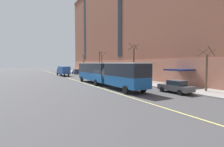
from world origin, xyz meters
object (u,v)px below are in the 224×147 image
object	(u,v)px
street_lamp	(100,61)
fire_hydrant	(91,74)
parked_car_darkgray_3	(176,87)
parked_car_darkgray_4	(98,75)
street_tree_mid_block	(134,61)
street_tree_far_downtown	(84,63)
parked_car_navy_2	(76,72)
parked_car_silver_0	(126,79)
street_tree_near_corner	(206,68)
city_bus	(105,72)
street_tree_far_uptown	(102,63)
box_truck	(63,70)

from	to	relation	value
street_lamp	fire_hydrant	size ratio (longest dim) A/B	8.78
parked_car_darkgray_3	parked_car_darkgray_4	world-z (taller)	same
street_tree_mid_block	parked_car_darkgray_3	bearing A→B (deg)	-104.94
street_lamp	parked_car_darkgray_4	bearing A→B (deg)	-121.60
street_tree_mid_block	street_tree_far_downtown	size ratio (longest dim) A/B	1.04
parked_car_darkgray_4	parked_car_navy_2	bearing A→B (deg)	89.60
street_tree_far_downtown	street_lamp	bearing A→B (deg)	-96.44
parked_car_silver_0	parked_car_navy_2	xyz separation A→B (m)	(-0.12, 31.06, -0.00)
parked_car_silver_0	parked_car_darkgray_4	xyz separation A→B (m)	(-0.25, 12.24, 0.00)
parked_car_navy_2	street_lamp	size ratio (longest dim) A/B	0.72
parked_car_darkgray_3	street_tree_near_corner	size ratio (longest dim) A/B	0.78
parked_car_darkgray_3	parked_car_navy_2	bearing A→B (deg)	90.14
street_tree_mid_block	city_bus	bearing A→B (deg)	-152.59
city_bus	fire_hydrant	distance (m)	23.68
parked_car_navy_2	street_tree_near_corner	world-z (taller)	street_tree_near_corner
city_bus	street_tree_mid_block	xyz separation A→B (m)	(8.43, 4.37, 1.87)
parked_car_silver_0	street_tree_near_corner	size ratio (longest dim) A/B	0.78
parked_car_darkgray_4	street_tree_far_downtown	xyz separation A→B (m)	(4.05, 22.15, 2.92)
street_tree_far_uptown	street_lamp	xyz separation A→B (m)	(-2.17, -3.46, 0.48)
street_lamp	fire_hydrant	bearing A→B (deg)	90.91
city_bus	fire_hydrant	xyz separation A→B (m)	(6.18, 22.80, -1.63)
street_tree_near_corner	fire_hydrant	world-z (taller)	street_tree_near_corner
box_truck	street_tree_near_corner	world-z (taller)	street_tree_near_corner
street_tree_mid_block	street_lamp	distance (m)	12.34
street_tree_mid_block	street_lamp	bearing A→B (deg)	100.05
parked_car_navy_2	street_tree_near_corner	distance (m)	43.72
city_bus	street_tree_far_downtown	xyz separation A→B (m)	(8.43, 35.58, 1.58)
street_tree_far_uptown	fire_hydrant	bearing A→B (deg)	128.79
street_tree_far_uptown	street_lamp	distance (m)	4.11
street_tree_near_corner	street_tree_far_uptown	world-z (taller)	street_tree_far_uptown
parked_car_darkgray_4	street_tree_near_corner	world-z (taller)	street_tree_near_corner
parked_car_silver_0	street_tree_far_uptown	size ratio (longest dim) A/B	0.60
parked_car_silver_0	parked_car_navy_2	bearing A→B (deg)	90.22
parked_car_navy_2	box_truck	size ratio (longest dim) A/B	0.61
parked_car_navy_2	box_truck	world-z (taller)	box_truck
parked_car_silver_0	fire_hydrant	size ratio (longest dim) A/B	6.02
city_bus	street_tree_near_corner	xyz separation A→B (m)	(8.41, -11.24, 0.88)
street_tree_near_corner	street_tree_mid_block	xyz separation A→B (m)	(0.02, 15.62, 0.99)
street_tree_far_uptown	street_tree_far_downtown	xyz separation A→B (m)	(-0.02, 15.60, 0.12)
parked_car_navy_2	street_tree_near_corner	size ratio (longest dim) A/B	0.82
box_truck	street_tree_near_corner	xyz separation A→B (m)	(9.52, -36.65, 1.42)
box_truck	street_tree_far_uptown	size ratio (longest dim) A/B	1.03
parked_car_silver_0	parked_car_navy_2	world-z (taller)	same
street_tree_far_uptown	fire_hydrant	distance (m)	4.76
city_bus	street_tree_near_corner	size ratio (longest dim) A/B	3.42
city_bus	box_truck	size ratio (longest dim) A/B	2.55
parked_car_darkgray_3	parked_car_darkgray_4	xyz separation A→B (m)	(-0.23, 23.38, 0.00)
parked_car_darkgray_3	street_lamp	world-z (taller)	street_lamp
parked_car_navy_2	parked_car_darkgray_3	bearing A→B (deg)	-89.86
parked_car_darkgray_4	fire_hydrant	xyz separation A→B (m)	(1.80, 9.37, -0.29)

